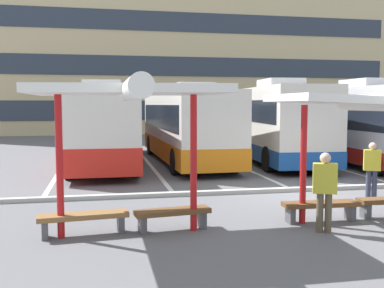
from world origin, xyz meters
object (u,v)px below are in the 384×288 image
(bench_2, at_px, (321,207))
(waiting_shelter_0, at_px, (128,94))
(coach_bus_3, at_px, (349,124))
(bench_1, at_px, (173,215))
(waiting_passenger_1, at_px, (372,166))
(coach_bus_2, at_px, (271,123))
(waiting_shelter_1, at_px, (368,105))
(coach_bus_0, at_px, (102,126))
(waiting_passenger_0, at_px, (325,187))
(coach_bus_1, at_px, (186,127))
(bench_0, at_px, (84,219))

(bench_2, bearing_deg, waiting_shelter_0, -174.63)
(coach_bus_3, bearing_deg, waiting_shelter_0, -136.35)
(bench_1, distance_m, waiting_passenger_1, 6.42)
(coach_bus_2, xyz_separation_m, waiting_shelter_1, (-2.05, -11.00, 0.87))
(bench_2, bearing_deg, coach_bus_3, 56.87)
(coach_bus_0, xyz_separation_m, bench_2, (4.73, -11.51, -1.30))
(bench_1, relative_size, waiting_passenger_0, 0.99)
(waiting_passenger_1, bearing_deg, coach_bus_1, 112.68)
(waiting_shelter_1, xyz_separation_m, waiting_passenger_0, (-1.24, -0.51, -1.66))
(bench_1, height_order, waiting_passenger_0, waiting_passenger_0)
(coach_bus_1, relative_size, bench_1, 6.43)
(bench_1, height_order, bench_2, same)
(waiting_shelter_0, height_order, bench_1, waiting_shelter_0)
(coach_bus_0, bearing_deg, waiting_passenger_0, -70.39)
(coach_bus_3, distance_m, waiting_passenger_0, 12.46)
(coach_bus_2, xyz_separation_m, waiting_passenger_1, (-0.30, -8.53, -0.85))
(bench_0, bearing_deg, coach_bus_0, 87.90)
(coach_bus_1, height_order, coach_bus_3, coach_bus_3)
(coach_bus_2, distance_m, bench_0, 13.53)
(coach_bus_0, height_order, coach_bus_2, coach_bus_2)
(coach_bus_1, distance_m, coach_bus_2, 3.97)
(bench_0, relative_size, waiting_passenger_1, 1.16)
(waiting_passenger_0, bearing_deg, waiting_passenger_1, 44.81)
(bench_0, xyz_separation_m, bench_1, (1.80, 0.01, -0.01))
(coach_bus_1, distance_m, bench_0, 11.80)
(coach_bus_0, height_order, waiting_passenger_1, coach_bus_0)
(coach_bus_3, relative_size, bench_0, 6.31)
(coach_bus_0, xyz_separation_m, waiting_shelter_0, (0.48, -11.91, 1.18))
(coach_bus_2, bearing_deg, bench_2, -105.41)
(bench_0, distance_m, waiting_passenger_1, 8.13)
(bench_1, xyz_separation_m, waiting_passenger_0, (3.01, -0.76, 0.61))
(coach_bus_3, relative_size, bench_2, 6.59)
(bench_1, bearing_deg, waiting_shelter_1, -3.37)
(waiting_passenger_1, bearing_deg, waiting_shelter_0, -159.62)
(coach_bus_3, height_order, bench_1, coach_bus_3)
(coach_bus_2, xyz_separation_m, bench_1, (-6.30, -10.74, -1.41))
(bench_0, height_order, waiting_passenger_0, waiting_passenger_0)
(waiting_passenger_1, bearing_deg, bench_0, -164.12)
(coach_bus_1, distance_m, bench_1, 11.29)
(coach_bus_0, height_order, coach_bus_1, coach_bus_0)
(bench_2, xyz_separation_m, waiting_passenger_0, (-0.34, -0.80, 0.61))
(waiting_shelter_0, height_order, bench_2, waiting_shelter_0)
(bench_0, xyz_separation_m, bench_2, (5.15, 0.06, -0.00))
(bench_0, bearing_deg, bench_1, 0.23)
(coach_bus_3, height_order, waiting_shelter_0, coach_bus_3)
(waiting_shelter_0, bearing_deg, coach_bus_3, 43.65)
(waiting_shelter_0, xyz_separation_m, waiting_passenger_0, (3.91, -0.40, -1.87))
(coach_bus_3, relative_size, bench_1, 7.03)
(coach_bus_0, xyz_separation_m, coach_bus_1, (3.71, -0.59, -0.03))
(coach_bus_3, bearing_deg, bench_1, -134.82)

